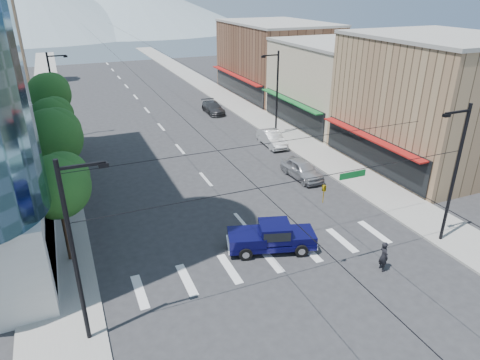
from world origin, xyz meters
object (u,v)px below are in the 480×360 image
Objects in this scene: parked_car_far at (213,108)px; parked_car_mid at (272,138)px; pickup_truck at (271,236)px; parked_car_near at (302,169)px; pedestrian at (384,256)px.

parked_car_mid is at bearing -82.97° from parked_car_far.
pickup_truck is at bearing -101.93° from parked_car_far.
parked_car_mid is (1.33, 8.23, -0.02)m from parked_car_near.
parked_car_far is (7.32, 30.89, -0.24)m from pickup_truck.
parked_car_near is 22.13m from parked_car_far.
pedestrian reaches higher than parked_car_far.
pedestrian is 0.40× the size of parked_car_near.
parked_car_near reaches higher than parked_car_mid.
parked_car_mid is 13.97m from parked_car_far.
pickup_truck is 11.44m from parked_car_near.
parked_car_mid is (8.69, 16.99, -0.18)m from pickup_truck.
parked_car_far is (2.33, 35.25, -0.21)m from pedestrian.
pickup_truck is 1.16× the size of parked_car_far.
parked_car_near is at bearing -88.49° from parked_car_far.
parked_car_near is (7.36, 8.75, -0.16)m from pickup_truck.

